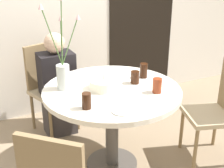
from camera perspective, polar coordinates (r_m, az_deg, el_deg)
name	(u,v)px	position (r m, az deg, el deg)	size (l,w,h in m)	color
ground_plane	(112,164)	(2.90, 0.00, -14.47)	(16.00, 16.00, 0.00)	#89755B
doorway_panel	(142,17)	(4.00, 5.50, 12.12)	(0.90, 0.01, 2.05)	black
dining_table	(112,103)	(2.58, 0.00, -3.54)	(1.12, 1.12, 0.75)	silver
chair_far_back	(49,83)	(3.31, -11.49, 0.22)	(0.50, 0.50, 0.91)	tan
chair_left_flank	(219,106)	(2.90, 18.92, -3.91)	(0.50, 0.50, 0.91)	tan
birthday_cake	(103,84)	(2.50, -1.62, -0.08)	(0.22, 0.22, 0.13)	white
flower_vase	(63,66)	(2.47, -9.00, 3.35)	(0.31, 0.20, 0.77)	silver
side_plate	(123,111)	(2.16, 1.98, -4.91)	(0.16, 0.16, 0.01)	silver
drink_glass_0	(144,71)	(2.74, 5.80, 2.46)	(0.07, 0.07, 0.13)	#33190C
drink_glass_1	(157,86)	(2.45, 8.25, -0.29)	(0.07, 0.07, 0.12)	maroon
drink_glass_2	(135,77)	(2.61, 4.22, 1.23)	(0.07, 0.07, 0.11)	#33190C
drink_glass_3	(87,101)	(2.19, -4.68, -3.10)	(0.07, 0.07, 0.12)	#33190C
person_guest	(58,88)	(3.19, -9.90, -0.76)	(0.34, 0.24, 1.07)	#383333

